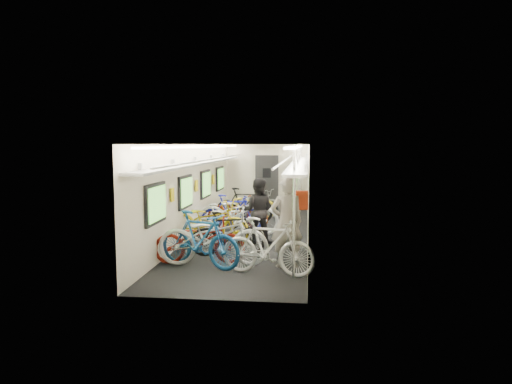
% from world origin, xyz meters
% --- Properties ---
extents(train_car_shell, '(10.00, 10.00, 10.00)m').
position_xyz_m(train_car_shell, '(-0.36, 0.71, 1.66)').
color(train_car_shell, black).
rests_on(train_car_shell, ground).
extents(bicycle_0, '(2.24, 0.96, 1.15)m').
position_xyz_m(bicycle_0, '(-0.36, -3.01, 0.57)').
color(bicycle_0, silver).
rests_on(bicycle_0, ground).
extents(bicycle_1, '(1.90, 1.19, 1.11)m').
position_xyz_m(bicycle_1, '(-0.60, -3.18, 0.55)').
color(bicycle_1, '#174D8C').
rests_on(bicycle_1, ground).
extents(bicycle_2, '(1.90, 0.91, 0.96)m').
position_xyz_m(bicycle_2, '(-0.67, -2.90, 0.48)').
color(bicycle_2, maroon).
rests_on(bicycle_2, ground).
extents(bicycle_3, '(1.68, 0.77, 0.97)m').
position_xyz_m(bicycle_3, '(-0.20, -2.22, 0.49)').
color(bicycle_3, black).
rests_on(bicycle_3, ground).
extents(bicycle_4, '(2.27, 1.34, 1.13)m').
position_xyz_m(bicycle_4, '(-0.84, -1.20, 0.56)').
color(bicycle_4, gold).
rests_on(bicycle_4, ground).
extents(bicycle_5, '(1.65, 0.59, 0.97)m').
position_xyz_m(bicycle_5, '(-0.53, -0.97, 0.49)').
color(bicycle_5, silver).
rests_on(bicycle_5, ground).
extents(bicycle_6, '(2.28, 1.00, 1.16)m').
position_xyz_m(bicycle_6, '(-0.35, 0.21, 0.58)').
color(bicycle_6, silver).
rests_on(bicycle_6, ground).
extents(bicycle_7, '(1.79, 0.76, 1.04)m').
position_xyz_m(bicycle_7, '(-0.56, 0.44, 0.52)').
color(bicycle_7, '#191F9A').
rests_on(bicycle_7, ground).
extents(bicycle_8, '(2.04, 1.25, 1.01)m').
position_xyz_m(bicycle_8, '(-0.50, 1.00, 0.51)').
color(bicycle_8, maroon).
rests_on(bicycle_8, ground).
extents(bicycle_9, '(1.79, 0.53, 1.07)m').
position_xyz_m(bicycle_9, '(-0.44, 2.03, 0.54)').
color(bicycle_9, black).
rests_on(bicycle_9, ground).
extents(bicycle_10, '(1.86, 0.87, 0.94)m').
position_xyz_m(bicycle_10, '(-0.42, 2.74, 0.47)').
color(bicycle_10, gold).
rests_on(bicycle_10, ground).
extents(bicycle_11, '(1.85, 0.88, 1.07)m').
position_xyz_m(bicycle_11, '(0.77, -3.58, 0.53)').
color(bicycle_11, silver).
rests_on(bicycle_11, ground).
extents(bicycle_12, '(1.77, 0.64, 0.92)m').
position_xyz_m(bicycle_12, '(-0.49, 3.00, 0.46)').
color(bicycle_12, slate).
rests_on(bicycle_12, ground).
extents(bicycle_14, '(1.81, 1.20, 0.90)m').
position_xyz_m(bicycle_14, '(-0.19, 3.53, 0.45)').
color(bicycle_14, slate).
rests_on(bicycle_14, ground).
extents(passenger_near, '(0.74, 0.60, 1.77)m').
position_xyz_m(passenger_near, '(1.09, -2.97, 0.89)').
color(passenger_near, gray).
rests_on(passenger_near, ground).
extents(passenger_mid, '(0.80, 0.64, 1.59)m').
position_xyz_m(passenger_mid, '(0.29, -0.84, 0.79)').
color(passenger_mid, black).
rests_on(passenger_mid, ground).
extents(backpack, '(0.28, 0.18, 0.38)m').
position_xyz_m(backpack, '(1.37, -2.58, 1.28)').
color(backpack, red).
rests_on(backpack, passenger_near).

